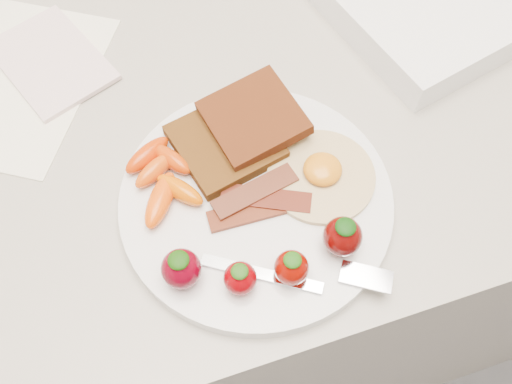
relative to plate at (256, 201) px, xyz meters
name	(u,v)px	position (x,y,z in m)	size (l,w,h in m)	color
counter	(233,250)	(0.00, 0.15, -0.46)	(2.00, 0.60, 0.90)	gray
plate	(256,201)	(0.00, 0.00, 0.00)	(0.27, 0.27, 0.02)	white
toast_lower	(225,143)	(-0.01, 0.07, 0.02)	(0.10, 0.10, 0.01)	black
toast_upper	(253,118)	(0.02, 0.08, 0.03)	(0.09, 0.09, 0.01)	black
fried_egg	(321,174)	(0.07, 0.00, 0.01)	(0.14, 0.14, 0.02)	beige
bacon_strips	(258,200)	(0.00, -0.01, 0.01)	(0.10, 0.06, 0.01)	#3A1109
baby_carrots	(162,177)	(-0.08, 0.05, 0.02)	(0.07, 0.11, 0.02)	#D64C0B
strawberries	(265,260)	(-0.02, -0.07, 0.03)	(0.18, 0.06, 0.04)	#5A000F
fork	(309,275)	(0.02, -0.09, 0.01)	(0.17, 0.09, 0.00)	silver
paper_sheet	(13,80)	(-0.21, 0.24, -0.01)	(0.17, 0.23, 0.00)	white
notepad	(51,61)	(-0.17, 0.25, 0.00)	(0.10, 0.15, 0.01)	beige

